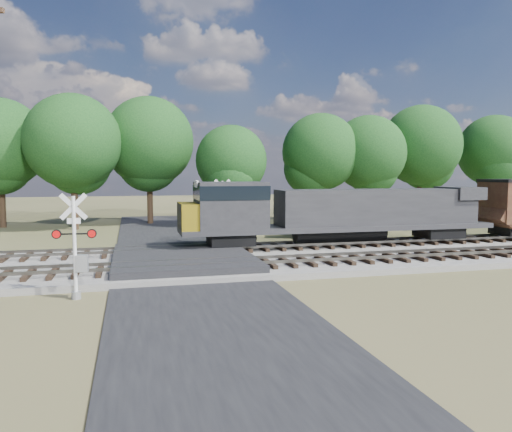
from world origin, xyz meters
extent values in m
plane|color=#3F4625|center=(0.00, 0.00, 0.00)|extent=(160.00, 160.00, 0.00)
cube|color=gray|center=(10.00, 0.50, 0.15)|extent=(140.00, 10.00, 0.30)
cube|color=black|center=(0.00, 0.00, 0.04)|extent=(7.00, 60.00, 0.08)
cube|color=#262628|center=(0.00, 0.50, 0.32)|extent=(7.00, 9.00, 0.62)
cube|color=black|center=(2.00, -2.00, 0.39)|extent=(44.00, 2.60, 0.18)
cube|color=#5B574E|center=(10.00, -2.72, 0.55)|extent=(140.00, 0.08, 0.15)
cube|color=#5B574E|center=(10.00, -1.28, 0.55)|extent=(140.00, 0.08, 0.15)
cube|color=black|center=(2.00, 3.00, 0.39)|extent=(44.00, 2.60, 0.18)
cube|color=#5B574E|center=(10.00, 2.28, 0.55)|extent=(140.00, 0.08, 0.15)
cube|color=#5B574E|center=(10.00, 3.72, 0.55)|extent=(140.00, 0.08, 0.15)
cylinder|color=silver|center=(-4.68, -5.54, 1.98)|extent=(0.14, 0.14, 3.96)
cylinder|color=gray|center=(-4.68, -5.54, 0.15)|extent=(0.36, 0.36, 0.30)
cube|color=silver|center=(-4.68, -5.54, 3.57)|extent=(1.04, 0.14, 1.04)
cube|color=silver|center=(-4.68, -5.54, 3.57)|extent=(1.04, 0.14, 1.04)
cube|color=silver|center=(-4.68, -5.54, 3.02)|extent=(0.50, 0.08, 0.22)
cube|color=black|center=(-4.68, -5.54, 2.53)|extent=(1.58, 0.21, 0.06)
cylinder|color=red|center=(-5.32, -5.48, 2.53)|extent=(0.36, 0.13, 0.36)
cylinder|color=red|center=(-4.04, -5.60, 2.53)|extent=(0.36, 0.13, 0.36)
cube|color=gray|center=(-4.43, -5.57, 1.39)|extent=(0.47, 0.34, 0.64)
cylinder|color=silver|center=(3.43, 7.47, 2.14)|extent=(0.15, 0.15, 4.28)
cylinder|color=gray|center=(3.43, 7.47, 0.16)|extent=(0.39, 0.39, 0.32)
cube|color=silver|center=(3.43, 7.47, 3.85)|extent=(1.12, 0.13, 1.12)
cube|color=silver|center=(3.43, 7.47, 3.85)|extent=(1.12, 0.13, 1.12)
cube|color=silver|center=(3.43, 7.47, 3.27)|extent=(0.54, 0.07, 0.24)
cube|color=black|center=(3.43, 7.47, 2.73)|extent=(1.71, 0.20, 0.06)
cylinder|color=red|center=(4.12, 7.42, 2.73)|extent=(0.39, 0.14, 0.39)
cylinder|color=red|center=(2.73, 7.53, 2.73)|extent=(0.39, 0.14, 0.39)
cube|color=gray|center=(3.16, 7.49, 1.50)|extent=(0.51, 0.36, 0.70)
cube|color=#4C3620|center=(11.58, 9.73, 1.27)|extent=(4.67, 4.67, 2.55)
cube|color=#2B2B2D|center=(11.58, 9.73, 2.64)|extent=(5.13, 5.13, 0.18)
cylinder|color=black|center=(-13.51, 22.49, 2.83)|extent=(0.56, 0.56, 5.66)
sphere|color=#103313|center=(-13.51, 22.49, 7.36)|extent=(7.93, 7.93, 7.93)
cylinder|color=black|center=(-7.15, 19.29, 2.86)|extent=(0.56, 0.56, 5.72)
sphere|color=#103313|center=(-7.15, 19.29, 7.44)|extent=(8.01, 8.01, 8.01)
cylinder|color=black|center=(-0.77, 22.22, 2.96)|extent=(0.56, 0.56, 5.93)
sphere|color=#103313|center=(-0.77, 22.22, 7.70)|extent=(8.30, 8.30, 8.30)
cylinder|color=black|center=(6.22, 18.29, 2.26)|extent=(0.56, 0.56, 4.53)
sphere|color=#103313|center=(6.22, 18.29, 5.89)|extent=(6.34, 6.34, 6.34)
cylinder|color=black|center=(15.09, 19.29, 2.61)|extent=(0.56, 0.56, 5.22)
sphere|color=#103313|center=(15.09, 19.29, 6.79)|extent=(7.31, 7.31, 7.31)
cylinder|color=black|center=(19.94, 19.01, 2.59)|extent=(0.56, 0.56, 5.18)
sphere|color=#103313|center=(19.94, 19.01, 6.74)|extent=(7.26, 7.26, 7.26)
cylinder|color=black|center=(26.60, 20.50, 2.94)|extent=(0.56, 0.56, 5.88)
sphere|color=#103313|center=(26.60, 20.50, 7.64)|extent=(8.23, 8.23, 8.23)
cylinder|color=black|center=(36.73, 22.08, 2.80)|extent=(0.56, 0.56, 5.60)
sphere|color=#103313|center=(36.73, 22.08, 7.27)|extent=(7.83, 7.83, 7.83)
camera|label=1|loc=(-2.60, -25.49, 4.86)|focal=35.00mm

